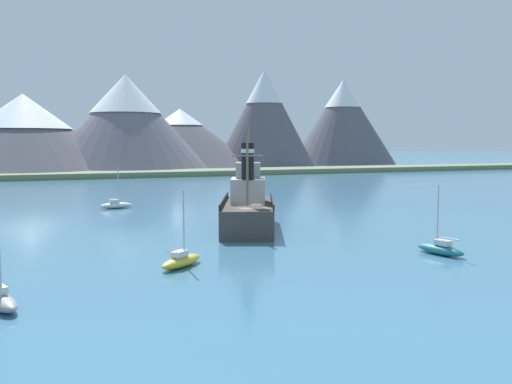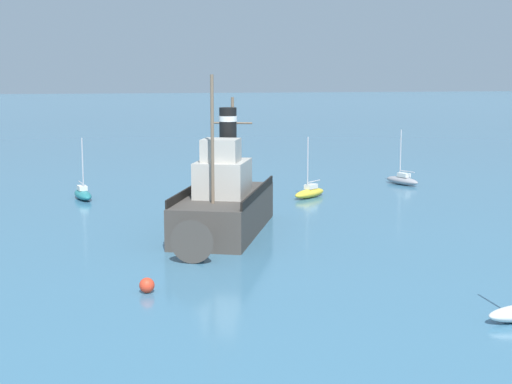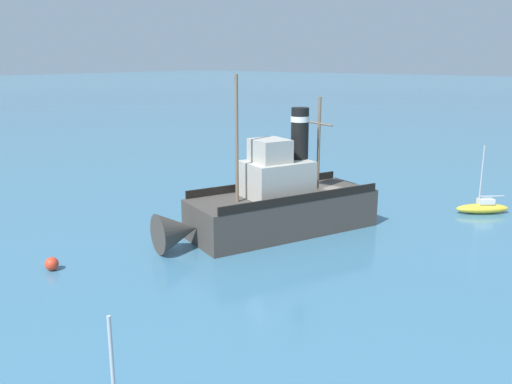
{
  "view_description": "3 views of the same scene",
  "coord_description": "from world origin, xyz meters",
  "px_view_note": "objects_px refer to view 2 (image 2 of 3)",
  "views": [
    {
      "loc": [
        -15.6,
        -42.5,
        7.98
      ],
      "look_at": [
        2.37,
        5.31,
        3.13
      ],
      "focal_mm": 38.0,
      "sensor_mm": 36.0,
      "label": 1
    },
    {
      "loc": [
        8.26,
        50.88,
        10.15
      ],
      "look_at": [
        -0.57,
        6.73,
        3.13
      ],
      "focal_mm": 55.0,
      "sensor_mm": 36.0,
      "label": 2
    },
    {
      "loc": [
        -18.42,
        29.85,
        10.85
      ],
      "look_at": [
        2.25,
        3.58,
        2.48
      ],
      "focal_mm": 38.0,
      "sensor_mm": 36.0,
      "label": 3
    }
  ],
  "objects_px": {
    "sailboat_grey": "(402,180)",
    "sailboat_yellow": "(310,192)",
    "old_tugboat": "(222,205)",
    "sailboat_teal": "(83,194)",
    "mooring_buoy": "(147,285)"
  },
  "relations": [
    {
      "from": "old_tugboat",
      "to": "sailboat_yellow",
      "type": "xyz_separation_m",
      "value": [
        -9.07,
        -12.68,
        -1.4
      ]
    },
    {
      "from": "sailboat_teal",
      "to": "sailboat_yellow",
      "type": "bearing_deg",
      "value": 171.29
    },
    {
      "from": "old_tugboat",
      "to": "sailboat_grey",
      "type": "relative_size",
      "value": 2.99
    },
    {
      "from": "sailboat_grey",
      "to": "sailboat_yellow",
      "type": "height_order",
      "value": "same"
    },
    {
      "from": "old_tugboat",
      "to": "sailboat_teal",
      "type": "xyz_separation_m",
      "value": [
        8.82,
        -15.42,
        -1.4
      ]
    },
    {
      "from": "sailboat_grey",
      "to": "sailboat_yellow",
      "type": "relative_size",
      "value": 1.0
    },
    {
      "from": "sailboat_grey",
      "to": "mooring_buoy",
      "type": "distance_m",
      "value": 38.95
    },
    {
      "from": "sailboat_grey",
      "to": "sailboat_yellow",
      "type": "bearing_deg",
      "value": 28.0
    },
    {
      "from": "old_tugboat",
      "to": "sailboat_yellow",
      "type": "relative_size",
      "value": 2.99
    },
    {
      "from": "sailboat_yellow",
      "to": "sailboat_teal",
      "type": "bearing_deg",
      "value": -8.71
    },
    {
      "from": "sailboat_teal",
      "to": "sailboat_yellow",
      "type": "height_order",
      "value": "same"
    },
    {
      "from": "sailboat_teal",
      "to": "sailboat_grey",
      "type": "xyz_separation_m",
      "value": [
        -27.91,
        -2.59,
        0.0
      ]
    },
    {
      "from": "mooring_buoy",
      "to": "old_tugboat",
      "type": "bearing_deg",
      "value": -113.97
    },
    {
      "from": "sailboat_teal",
      "to": "mooring_buoy",
      "type": "height_order",
      "value": "sailboat_teal"
    },
    {
      "from": "old_tugboat",
      "to": "mooring_buoy",
      "type": "distance_m",
      "value": 13.48
    }
  ]
}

